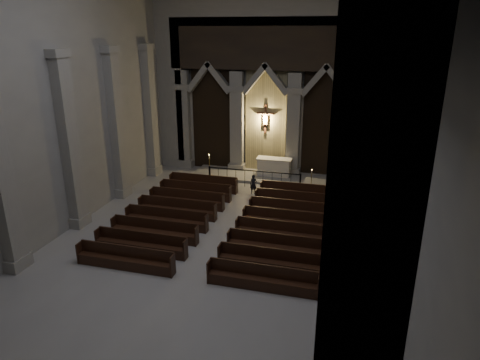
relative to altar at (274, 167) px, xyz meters
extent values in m
plane|color=#A4A19B|center=(-0.79, -10.81, -0.70)|extent=(24.00, 24.00, 0.00)
cube|color=gray|center=(-0.79, 1.19, 5.30)|extent=(14.00, 0.10, 12.00)
cube|color=gray|center=(-7.79, -10.81, 5.30)|extent=(0.10, 24.00, 12.00)
cube|color=gray|center=(6.21, -10.81, 5.30)|extent=(0.10, 24.00, 12.00)
cube|color=#99978F|center=(-6.19, 0.69, 2.50)|extent=(0.80, 0.50, 6.40)
cube|color=#99978F|center=(-6.19, 0.69, -0.45)|extent=(1.05, 0.70, 0.50)
cube|color=#99978F|center=(-6.19, 0.69, 4.65)|extent=(1.00, 0.65, 0.35)
cube|color=#99978F|center=(-2.59, 0.69, 2.50)|extent=(0.80, 0.50, 6.40)
cube|color=#99978F|center=(-2.59, 0.69, -0.45)|extent=(1.05, 0.70, 0.50)
cube|color=#99978F|center=(-2.59, 0.69, 4.65)|extent=(1.00, 0.65, 0.35)
cube|color=#99978F|center=(1.01, 0.69, 2.50)|extent=(0.80, 0.50, 6.40)
cube|color=#99978F|center=(1.01, 0.69, -0.45)|extent=(1.05, 0.70, 0.50)
cube|color=#99978F|center=(1.01, 0.69, 4.65)|extent=(1.00, 0.65, 0.35)
cube|color=#99978F|center=(4.61, 0.69, 2.50)|extent=(0.80, 0.50, 6.40)
cube|color=#99978F|center=(4.61, 0.69, -0.45)|extent=(1.05, 0.70, 0.50)
cube|color=#99978F|center=(4.61, 0.69, 4.65)|extent=(1.00, 0.65, 0.35)
cube|color=black|center=(-4.39, 1.04, 2.80)|extent=(2.60, 0.15, 7.00)
cube|color=tan|center=(-0.79, 1.04, 2.80)|extent=(2.60, 0.15, 7.00)
cube|color=black|center=(2.81, 1.04, 2.80)|extent=(2.60, 0.15, 7.00)
cube|color=black|center=(-0.79, 0.69, 7.30)|extent=(12.00, 0.50, 3.00)
cube|color=#99978F|center=(-6.99, 0.69, 3.80)|extent=(1.60, 0.50, 9.00)
cube|color=#99978F|center=(5.41, 0.69, 3.80)|extent=(1.60, 0.50, 9.00)
plane|color=#FEE072|center=(-0.79, 1.01, 2.80)|extent=(1.50, 0.00, 1.50)
cube|color=#572D1D|center=(-0.79, 0.92, 2.80)|extent=(0.13, 0.08, 1.80)
cube|color=#572D1D|center=(-0.79, 0.92, 3.15)|extent=(1.10, 0.08, 0.13)
cube|color=tan|center=(-0.79, 0.86, 2.75)|extent=(0.26, 0.10, 0.60)
sphere|color=tan|center=(-0.79, 0.86, 3.15)|extent=(0.17, 0.17, 0.17)
cylinder|color=tan|center=(-1.05, 0.86, 3.12)|extent=(0.45, 0.08, 0.08)
cylinder|color=tan|center=(-0.53, 0.86, 3.12)|extent=(0.45, 0.08, 0.08)
cube|color=#99978F|center=(4.71, -1.31, -0.45)|extent=(1.00, 1.00, 0.50)
cylinder|color=#99978F|center=(4.71, -1.31, 3.30)|extent=(0.70, 0.70, 7.50)
cube|color=#99978F|center=(4.71, -1.31, 7.15)|extent=(0.95, 0.95, 0.35)
cube|color=#99978F|center=(4.71, -5.31, -0.45)|extent=(1.00, 1.00, 0.50)
cylinder|color=#99978F|center=(4.71, -5.31, 3.30)|extent=(0.70, 0.70, 7.50)
cube|color=#99978F|center=(4.71, -5.31, 7.15)|extent=(0.95, 0.95, 0.35)
cube|color=#99978F|center=(4.71, -9.31, -0.45)|extent=(1.00, 1.00, 0.50)
cylinder|color=#99978F|center=(4.71, -9.31, 3.30)|extent=(0.70, 0.70, 7.50)
cube|color=#99978F|center=(4.71, -9.31, 7.15)|extent=(0.95, 0.95, 0.35)
cube|color=#99978F|center=(4.71, -13.31, -0.45)|extent=(1.00, 1.00, 0.50)
cylinder|color=#99978F|center=(4.71, -13.31, 3.30)|extent=(0.70, 0.70, 7.50)
cube|color=#99978F|center=(4.71, -13.31, 7.15)|extent=(0.95, 0.95, 0.35)
cube|color=#99978F|center=(4.71, 0.59, 3.90)|extent=(0.55, 1.20, 9.20)
cube|color=#99978F|center=(-7.54, -1.31, -0.45)|extent=(0.60, 1.00, 0.50)
cube|color=#99978F|center=(-7.54, -1.31, 3.30)|extent=(0.50, 0.80, 7.50)
cube|color=#99978F|center=(-7.54, -1.31, 7.15)|extent=(0.60, 1.00, 0.35)
cube|color=#99978F|center=(-7.54, -5.31, -0.45)|extent=(0.60, 1.00, 0.50)
cube|color=#99978F|center=(-7.54, -5.31, 3.30)|extent=(0.50, 0.80, 7.50)
cube|color=#99978F|center=(-7.54, -5.31, 7.15)|extent=(0.60, 1.00, 0.35)
cube|color=#99978F|center=(-7.54, -9.31, -0.45)|extent=(0.60, 1.00, 0.50)
cube|color=#99978F|center=(-7.54, -9.31, 3.30)|extent=(0.50, 0.80, 7.50)
cube|color=#99978F|center=(-7.54, -9.31, 7.15)|extent=(0.60, 1.00, 0.35)
cube|color=#99978F|center=(-7.54, -13.31, -0.45)|extent=(0.60, 1.00, 0.50)
cube|color=#99978F|center=(-7.54, -13.31, 3.30)|extent=(0.50, 0.80, 7.50)
cube|color=#99978F|center=(-0.79, -0.21, -0.63)|extent=(8.50, 2.60, 0.15)
cube|color=silver|center=(0.00, 0.00, -0.02)|extent=(2.00, 0.78, 1.06)
cube|color=silver|center=(0.00, 0.00, 0.52)|extent=(2.17, 0.87, 0.04)
cube|color=black|center=(-0.79, -2.14, 0.33)|extent=(5.44, 0.05, 0.05)
cube|color=black|center=(-3.51, -2.14, -0.16)|extent=(0.09, 0.09, 1.09)
cube|color=black|center=(1.93, -2.14, -0.16)|extent=(0.09, 0.09, 1.09)
cylinder|color=black|center=(-2.97, -2.14, -0.19)|extent=(0.02, 0.02, 1.00)
cylinder|color=black|center=(-2.42, -2.14, -0.19)|extent=(0.02, 0.02, 1.00)
cylinder|color=black|center=(-1.88, -2.14, -0.19)|extent=(0.02, 0.02, 1.00)
cylinder|color=black|center=(-1.34, -2.14, -0.19)|extent=(0.02, 0.02, 1.00)
cylinder|color=black|center=(-0.79, -2.14, -0.19)|extent=(0.02, 0.02, 1.00)
cylinder|color=black|center=(-0.25, -2.14, -0.19)|extent=(0.02, 0.02, 1.00)
cylinder|color=black|center=(0.30, -2.14, -0.19)|extent=(0.02, 0.02, 1.00)
cylinder|color=black|center=(0.84, -2.14, -0.19)|extent=(0.02, 0.02, 1.00)
cylinder|color=black|center=(1.38, -2.14, -0.19)|extent=(0.02, 0.02, 1.00)
cylinder|color=#A38732|center=(-3.78, -1.39, -0.67)|extent=(0.27, 0.27, 0.06)
cylinder|color=#A38732|center=(-3.78, -1.39, -0.02)|extent=(0.04, 0.04, 1.30)
cylinder|color=#A38732|center=(-3.78, -1.39, 0.63)|extent=(0.14, 0.14, 0.02)
cylinder|color=beige|center=(-3.78, -1.39, 0.75)|extent=(0.05, 0.05, 0.23)
sphere|color=#FBC558|center=(-3.78, -1.39, 0.89)|extent=(0.05, 0.05, 0.05)
cylinder|color=#A38732|center=(2.52, -1.84, -0.68)|extent=(0.22, 0.22, 0.05)
cylinder|color=#A38732|center=(2.52, -1.84, -0.15)|extent=(0.03, 0.03, 1.06)
cylinder|color=#A38732|center=(2.52, -1.84, 0.38)|extent=(0.11, 0.11, 0.02)
cylinder|color=beige|center=(2.52, -1.84, 0.48)|extent=(0.04, 0.04, 0.18)
sphere|color=#FBC558|center=(2.52, -1.84, 0.59)|extent=(0.04, 0.04, 0.04)
cube|color=black|center=(-3.49, -3.36, -0.49)|extent=(3.96, 0.38, 0.42)
cube|color=black|center=(-3.49, -3.18, -0.04)|extent=(3.96, 0.07, 0.47)
cube|color=black|center=(-5.47, -3.36, -0.28)|extent=(0.06, 0.42, 0.85)
cube|color=black|center=(-1.51, -3.36, -0.28)|extent=(0.06, 0.42, 0.85)
cube|color=black|center=(1.91, -3.36, -0.49)|extent=(3.96, 0.38, 0.42)
cube|color=black|center=(1.91, -3.18, -0.04)|extent=(3.96, 0.07, 0.47)
cube|color=black|center=(-0.07, -3.36, -0.28)|extent=(0.06, 0.42, 0.85)
cube|color=black|center=(3.89, -3.36, -0.28)|extent=(0.06, 0.42, 0.85)
cube|color=black|center=(-3.49, -4.63, -0.49)|extent=(3.96, 0.38, 0.42)
cube|color=black|center=(-3.49, -4.45, -0.04)|extent=(3.96, 0.07, 0.47)
cube|color=black|center=(-5.47, -4.63, -0.28)|extent=(0.06, 0.42, 0.85)
cube|color=black|center=(-1.51, -4.63, -0.28)|extent=(0.06, 0.42, 0.85)
cube|color=black|center=(1.91, -4.63, -0.49)|extent=(3.96, 0.38, 0.42)
cube|color=black|center=(1.91, -4.45, -0.04)|extent=(3.96, 0.07, 0.47)
cube|color=black|center=(-0.07, -4.63, -0.28)|extent=(0.06, 0.42, 0.85)
cube|color=black|center=(3.89, -4.63, -0.28)|extent=(0.06, 0.42, 0.85)
cube|color=black|center=(-3.49, -5.91, -0.49)|extent=(3.96, 0.38, 0.42)
cube|color=black|center=(-3.49, -5.73, -0.04)|extent=(3.96, 0.07, 0.47)
cube|color=black|center=(-5.47, -5.91, -0.28)|extent=(0.06, 0.42, 0.85)
cube|color=black|center=(-1.51, -5.91, -0.28)|extent=(0.06, 0.42, 0.85)
cube|color=black|center=(1.91, -5.91, -0.49)|extent=(3.96, 0.38, 0.42)
cube|color=black|center=(1.91, -5.73, -0.04)|extent=(3.96, 0.07, 0.47)
cube|color=black|center=(-0.07, -5.91, -0.28)|extent=(0.06, 0.42, 0.85)
cube|color=black|center=(3.89, -5.91, -0.28)|extent=(0.06, 0.42, 0.85)
cube|color=black|center=(-3.49, -7.18, -0.49)|extent=(3.96, 0.38, 0.42)
cube|color=black|center=(-3.49, -7.00, -0.04)|extent=(3.96, 0.07, 0.47)
cube|color=black|center=(-5.47, -7.18, -0.28)|extent=(0.06, 0.42, 0.85)
cube|color=black|center=(-1.51, -7.18, -0.28)|extent=(0.06, 0.42, 0.85)
cube|color=black|center=(1.91, -7.18, -0.49)|extent=(3.96, 0.38, 0.42)
cube|color=black|center=(1.91, -7.00, -0.04)|extent=(3.96, 0.07, 0.47)
cube|color=black|center=(-0.07, -7.18, -0.28)|extent=(0.06, 0.42, 0.85)
cube|color=black|center=(3.89, -7.18, -0.28)|extent=(0.06, 0.42, 0.85)
cube|color=black|center=(-3.49, -8.45, -0.49)|extent=(3.96, 0.38, 0.42)
cube|color=black|center=(-3.49, -8.27, -0.04)|extent=(3.96, 0.07, 0.47)
cube|color=black|center=(-5.47, -8.45, -0.28)|extent=(0.06, 0.42, 0.85)
cube|color=black|center=(-1.51, -8.45, -0.28)|extent=(0.06, 0.42, 0.85)
cube|color=black|center=(1.91, -8.45, -0.49)|extent=(3.96, 0.38, 0.42)
cube|color=black|center=(1.91, -8.27, -0.04)|extent=(3.96, 0.07, 0.47)
cube|color=black|center=(-0.07, -8.45, -0.28)|extent=(0.06, 0.42, 0.85)
cube|color=black|center=(3.89, -8.45, -0.28)|extent=(0.06, 0.42, 0.85)
cube|color=black|center=(-3.49, -9.73, -0.49)|extent=(3.96, 0.38, 0.42)
cube|color=black|center=(-3.49, -9.55, -0.04)|extent=(3.96, 0.07, 0.47)
cube|color=black|center=(-5.47, -9.73, -0.28)|extent=(0.06, 0.42, 0.85)
cube|color=black|center=(-1.51, -9.73, -0.28)|extent=(0.06, 0.42, 0.85)
cube|color=black|center=(1.91, -9.73, -0.49)|extent=(3.96, 0.38, 0.42)
cube|color=black|center=(1.91, -9.55, -0.04)|extent=(3.96, 0.07, 0.47)
cube|color=black|center=(-0.07, -9.73, -0.28)|extent=(0.06, 0.42, 0.85)
cube|color=black|center=(3.89, -9.73, -0.28)|extent=(0.06, 0.42, 0.85)
cube|color=black|center=(-3.49, -11.00, -0.49)|extent=(3.96, 0.38, 0.42)
cube|color=black|center=(-3.49, -10.82, -0.04)|extent=(3.96, 0.07, 0.47)
cube|color=black|center=(-5.47, -11.00, -0.28)|extent=(0.06, 0.42, 0.85)
cube|color=black|center=(-1.51, -11.00, -0.28)|extent=(0.06, 0.42, 0.85)
cube|color=black|center=(1.91, -11.00, -0.49)|extent=(3.96, 0.38, 0.42)
cube|color=black|center=(1.91, -10.82, -0.04)|extent=(3.96, 0.07, 0.47)
cube|color=black|center=(-0.07, -11.00, -0.28)|extent=(0.06, 0.42, 0.85)
cube|color=black|center=(3.89, -11.00, -0.28)|extent=(0.06, 0.42, 0.85)
cube|color=black|center=(-3.49, -12.27, -0.49)|extent=(3.96, 0.38, 0.42)
cube|color=black|center=(-3.49, -12.09, -0.04)|extent=(3.96, 0.07, 0.47)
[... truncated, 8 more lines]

